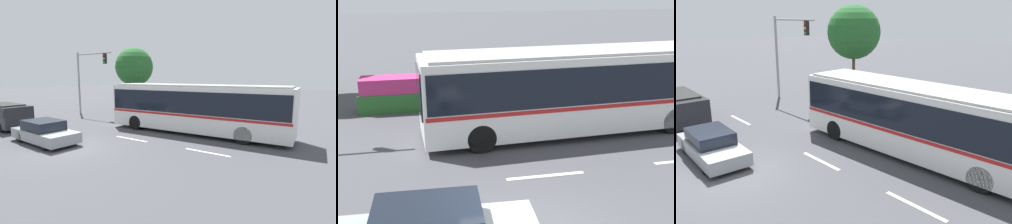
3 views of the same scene
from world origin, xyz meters
The scene contains 3 objects.
city_bus centered at (3.90, 6.72, 1.81)m, with size 11.98×3.15×3.17m.
flowering_hedge centered at (0.34, 11.03, 0.74)m, with size 9.99×1.24×1.52m.
lane_stripe_near centered at (1.54, 3.18, 0.01)m, with size 2.40×0.16×0.01m, color silver.
Camera 2 is at (-2.00, -7.73, 5.63)m, focal length 44.87 mm.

